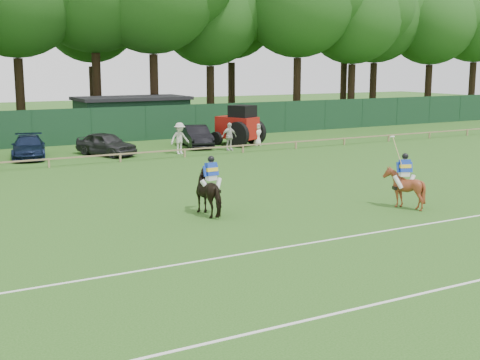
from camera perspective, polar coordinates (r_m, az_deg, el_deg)
ground at (r=20.65m, az=2.83°, el=-5.26°), size 160.00×160.00×0.00m
horse_dark at (r=23.74m, az=-2.56°, el=-1.15°), size 1.04×2.01×1.64m
horse_chestnut at (r=25.64m, az=14.35°, el=-0.69°), size 1.72×1.80×1.57m
sedan_navy at (r=39.90m, az=-18.28°, el=2.80°), size 2.76×4.87×1.33m
hatch_grey at (r=39.88m, az=-11.82°, el=3.16°), size 3.26×4.48×1.42m
estate_black at (r=43.13m, az=-3.94°, el=3.90°), size 2.38×4.59×1.44m
spectator_left at (r=39.83m, az=-5.38°, el=3.71°), size 1.32×0.85×1.94m
spectator_mid at (r=41.29m, az=-0.98°, el=3.89°), size 1.06×0.46×1.79m
spectator_right at (r=43.72m, az=1.57°, el=4.07°), size 0.75×0.49×1.52m
rider_dark at (r=23.59m, az=-2.56°, el=0.60°), size 0.94×0.40×1.41m
rider_chestnut at (r=25.50m, az=14.43°, el=0.90°), size 0.91×0.76×2.05m
pitch_lines at (r=17.90m, az=8.78°, el=-7.83°), size 60.00×5.10×0.01m
pitch_rail at (r=36.80m, az=-12.08°, el=2.15°), size 62.10×0.10×0.50m
perimeter_fence at (r=45.34m, az=-15.47°, el=4.54°), size 92.08×0.08×2.50m
utility_shed at (r=49.87m, az=-9.57°, el=5.60°), size 8.40×4.40×3.04m
tree_row at (r=53.67m, az=-15.36°, el=4.06°), size 96.00×12.00×21.00m
tractor at (r=43.86m, az=-0.08°, el=4.79°), size 3.29×3.85×2.74m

